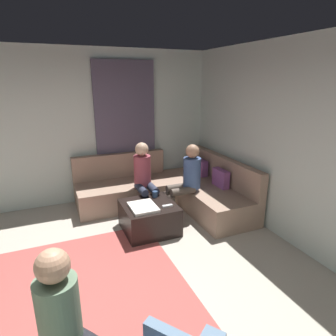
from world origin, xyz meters
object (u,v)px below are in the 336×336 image
at_px(ottoman, 149,217).
at_px(game_remote, 167,206).
at_px(person_on_armchair, 70,327).
at_px(person_on_couch_back, 186,178).
at_px(person_on_couch_side, 144,176).
at_px(sectional_couch, 171,190).
at_px(coffee_mug, 155,194).

distance_m(ottoman, game_remote, 0.36).
xyz_separation_m(game_remote, person_on_armchair, (1.89, -1.48, 0.21)).
height_order(ottoman, person_on_couch_back, person_on_couch_back).
xyz_separation_m(ottoman, person_on_couch_back, (-0.23, 0.72, 0.45)).
bearing_deg(person_on_couch_side, sectional_couch, -164.70).
bearing_deg(person_on_couch_side, person_on_couch_back, 149.77).
distance_m(coffee_mug, person_on_couch_back, 0.57).
bearing_deg(person_on_couch_side, game_remote, 97.06).
bearing_deg(sectional_couch, person_on_couch_back, 6.35).
bearing_deg(person_on_couch_side, ottoman, 77.50).
bearing_deg(sectional_couch, coffee_mug, -44.24).
height_order(sectional_couch, ottoman, sectional_couch).
distance_m(sectional_couch, ottoman, 0.98).
relative_size(sectional_couch, person_on_armchair, 2.16).
xyz_separation_m(sectional_couch, ottoman, (0.72, -0.67, -0.07)).
relative_size(person_on_couch_back, person_on_couch_side, 1.00).
bearing_deg(coffee_mug, person_on_couch_side, -171.42).
height_order(sectional_couch, coffee_mug, sectional_couch).
relative_size(coffee_mug, game_remote, 0.63).
xyz_separation_m(person_on_couch_back, person_on_couch_side, (-0.35, -0.60, 0.00)).
distance_m(person_on_couch_back, person_on_armchair, 3.04).
bearing_deg(person_on_couch_side, person_on_armchair, 62.29).
relative_size(ottoman, person_on_couch_back, 0.63).
xyz_separation_m(sectional_couch, coffee_mug, (0.50, -0.49, 0.19)).
bearing_deg(game_remote, person_on_couch_back, 128.92).
distance_m(game_remote, person_on_armchair, 2.41).
bearing_deg(game_remote, person_on_armchair, -38.07).
relative_size(game_remote, person_on_couch_back, 0.12).
distance_m(person_on_couch_side, person_on_armchair, 2.99).
relative_size(ottoman, coffee_mug, 8.00).
bearing_deg(person_on_couch_side, coffee_mug, 98.58).
relative_size(ottoman, person_on_couch_side, 0.63).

